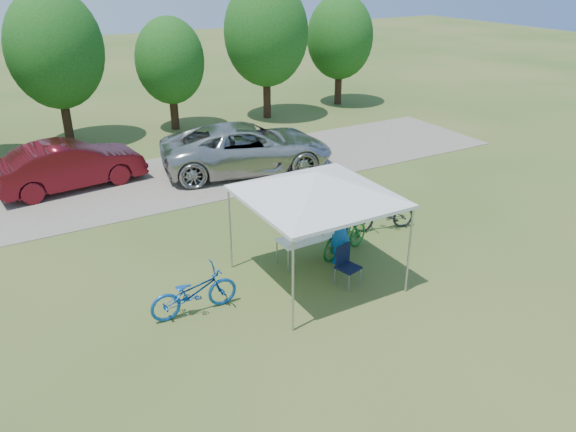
# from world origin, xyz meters

# --- Properties ---
(ground) EXTENTS (100.00, 100.00, 0.00)m
(ground) POSITION_xyz_m (0.00, 0.00, 0.00)
(ground) COLOR #2D5119
(ground) RESTS_ON ground
(gravel_strip) EXTENTS (24.00, 5.00, 0.02)m
(gravel_strip) POSITION_xyz_m (0.00, 8.00, 0.01)
(gravel_strip) COLOR gray
(gravel_strip) RESTS_ON ground
(canopy) EXTENTS (4.53, 4.53, 3.00)m
(canopy) POSITION_xyz_m (0.00, 0.00, 2.65)
(canopy) COLOR #A5A5AA
(canopy) RESTS_ON ground
(treeline) EXTENTS (24.89, 4.28, 6.30)m
(treeline) POSITION_xyz_m (-0.29, 14.05, 3.53)
(treeline) COLOR #382314
(treeline) RESTS_ON ground
(folding_table) EXTENTS (1.62, 0.68, 0.67)m
(folding_table) POSITION_xyz_m (0.35, 0.85, 0.62)
(folding_table) COLOR white
(folding_table) RESTS_ON ground
(folding_chair) EXTENTS (0.58, 0.61, 0.94)m
(folding_chair) POSITION_xyz_m (0.53, -0.47, 0.56)
(folding_chair) COLOR black
(folding_chair) RESTS_ON ground
(cooler) EXTENTS (0.46, 0.32, 0.34)m
(cooler) POSITION_xyz_m (-0.08, 0.85, 0.84)
(cooler) COLOR white
(cooler) RESTS_ON folding_table
(ice_cream_cup) EXTENTS (0.08, 0.08, 0.06)m
(ice_cream_cup) POSITION_xyz_m (0.69, 0.80, 0.70)
(ice_cream_cup) COLOR #B5C82F
(ice_cream_cup) RESTS_ON folding_table
(cyclist) EXTENTS (0.61, 0.40, 1.66)m
(cyclist) POSITION_xyz_m (0.97, 0.41, 0.83)
(cyclist) COLOR #1452A3
(cyclist) RESTS_ON ground
(bike_blue) EXTENTS (1.94, 0.70, 1.02)m
(bike_blue) POSITION_xyz_m (-3.00, 0.12, 0.51)
(bike_blue) COLOR #11499A
(bike_blue) RESTS_ON ground
(bike_green) EXTENTS (1.87, 1.05, 1.08)m
(bike_green) POSITION_xyz_m (1.34, 0.69, 0.54)
(bike_green) COLOR #176A23
(bike_green) RESTS_ON ground
(bike_dark) EXTENTS (1.94, 1.09, 0.97)m
(bike_dark) POSITION_xyz_m (3.09, 1.32, 0.48)
(bike_dark) COLOR black
(bike_dark) RESTS_ON ground
(minivan) EXTENTS (6.53, 4.12, 1.68)m
(minivan) POSITION_xyz_m (1.92, 7.57, 0.86)
(minivan) COLOR #ADADA8
(minivan) RESTS_ON gravel_strip
(sedan) EXTENTS (4.88, 2.17, 1.56)m
(sedan) POSITION_xyz_m (-3.87, 9.00, 0.80)
(sedan) COLOR #550E15
(sedan) RESTS_ON gravel_strip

